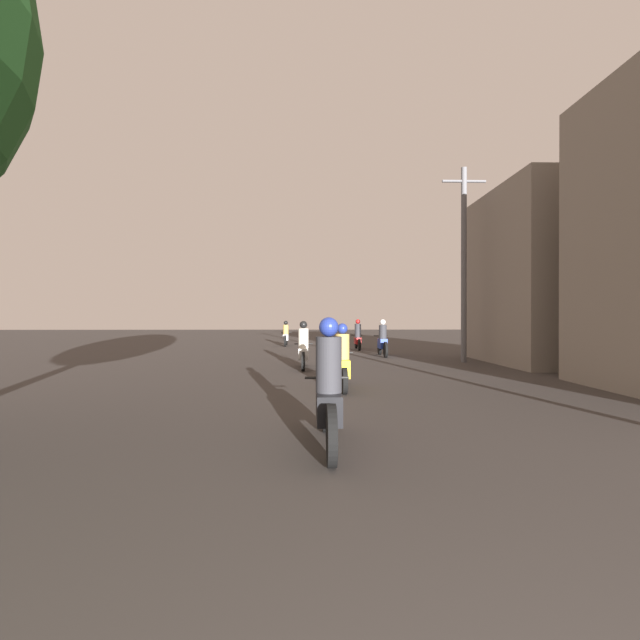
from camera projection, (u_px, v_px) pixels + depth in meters
name	position (u px, v px, depth m)	size (l,w,h in m)	color
motorcycle_black	(329.00, 396.00, 5.31)	(0.60, 2.10, 1.62)	black
motorcycle_yellow	(342.00, 363.00, 9.73)	(0.60, 2.02, 1.49)	black
motorcycle_white	(303.00, 350.00, 13.62)	(0.60, 2.06, 1.52)	black
motorcycle_blue	(383.00, 341.00, 18.10)	(0.60, 2.13, 1.56)	black
motorcycle_red	(358.00, 337.00, 21.88)	(0.60, 2.07, 1.55)	black
motorcycle_silver	(286.00, 336.00, 24.89)	(0.60, 2.13, 1.46)	black
building_right_far	(553.00, 277.00, 15.42)	(4.58, 5.63, 6.19)	gray
utility_pole_far	(464.00, 260.00, 15.62)	(1.60, 0.20, 7.12)	slate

